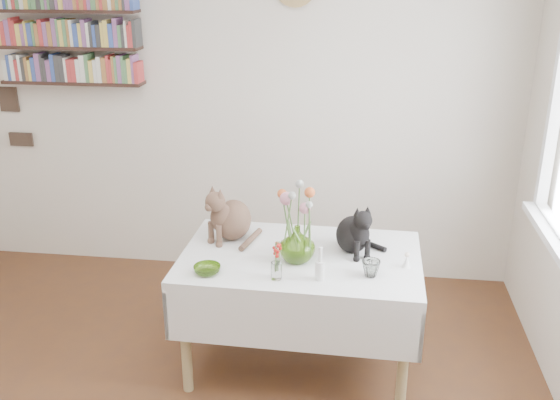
# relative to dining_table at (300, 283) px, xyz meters

# --- Properties ---
(room) EXTENTS (4.08, 4.58, 2.58)m
(room) POSITION_rel_dining_table_xyz_m (-0.62, -1.07, 0.73)
(room) COLOR brown
(room) RESTS_ON ground
(dining_table) EXTENTS (1.31, 0.86, 0.69)m
(dining_table) POSITION_rel_dining_table_xyz_m (0.00, 0.00, 0.00)
(dining_table) COLOR white
(dining_table) RESTS_ON room
(tabby_cat) EXTENTS (0.36, 0.37, 0.34)m
(tabby_cat) POSITION_rel_dining_table_xyz_m (-0.41, 0.19, 0.34)
(tabby_cat) COLOR brown
(tabby_cat) RESTS_ON dining_table
(black_cat) EXTENTS (0.30, 0.32, 0.30)m
(black_cat) POSITION_rel_dining_table_xyz_m (0.28, 0.10, 0.32)
(black_cat) COLOR black
(black_cat) RESTS_ON dining_table
(flower_vase) EXTENTS (0.25, 0.25, 0.20)m
(flower_vase) POSITION_rel_dining_table_xyz_m (-0.01, -0.07, 0.27)
(flower_vase) COLOR #88B839
(flower_vase) RESTS_ON dining_table
(green_bowl) EXTENTS (0.17, 0.17, 0.04)m
(green_bowl) POSITION_rel_dining_table_xyz_m (-0.45, -0.28, 0.19)
(green_bowl) COLOR #88B839
(green_bowl) RESTS_ON dining_table
(drinking_glass) EXTENTS (0.10, 0.10, 0.09)m
(drinking_glass) POSITION_rel_dining_table_xyz_m (0.38, -0.19, 0.21)
(drinking_glass) COLOR white
(drinking_glass) RESTS_ON dining_table
(candlestick) EXTENTS (0.05, 0.05, 0.18)m
(candlestick) POSITION_rel_dining_table_xyz_m (0.12, -0.26, 0.23)
(candlestick) COLOR white
(candlestick) RESTS_ON dining_table
(berry_jar) EXTENTS (0.06, 0.06, 0.22)m
(berry_jar) POSITION_rel_dining_table_xyz_m (-0.09, -0.28, 0.27)
(berry_jar) COLOR white
(berry_jar) RESTS_ON dining_table
(porcelain_figurine) EXTENTS (0.04, 0.04, 0.08)m
(porcelain_figurine) POSITION_rel_dining_table_xyz_m (0.56, -0.07, 0.21)
(porcelain_figurine) COLOR white
(porcelain_figurine) RESTS_ON dining_table
(flower_bouquet) EXTENTS (0.17, 0.13, 0.39)m
(flower_bouquet) POSITION_rel_dining_table_xyz_m (-0.01, -0.06, 0.51)
(flower_bouquet) COLOR #4C7233
(flower_bouquet) RESTS_ON flower_vase
(bookshelf_unit) EXTENTS (1.00, 0.16, 0.91)m
(bookshelf_unit) POSITION_rel_dining_table_xyz_m (-1.72, 1.09, 1.32)
(bookshelf_unit) COLOR black
(bookshelf_unit) RESTS_ON room
(wall_art_plaques) EXTENTS (0.21, 0.02, 0.44)m
(wall_art_plaques) POSITION_rel_dining_table_xyz_m (-2.24, 1.16, 0.60)
(wall_art_plaques) COLOR #38281E
(wall_art_plaques) RESTS_ON room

